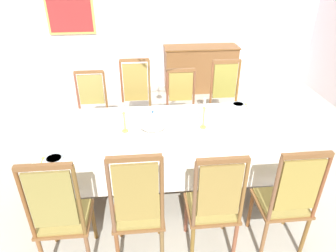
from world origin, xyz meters
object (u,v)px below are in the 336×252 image
candlestick_west (124,120)px  chair_north_a (92,109)px  chair_north_c (182,105)px  spoon_primary (246,105)px  candlestick_east (204,116)px  sideboard (200,69)px  chair_south_b (138,208)px  chair_south_c (214,204)px  chair_south_d (286,199)px  chair_north_b (136,104)px  dining_table (165,135)px  bowl_near_left (238,105)px  framed_painting (68,2)px  spoon_secondary (42,159)px  chair_south_a (61,214)px  chair_north_d (225,101)px  bowl_near_right (54,159)px  soup_tureen (153,121)px

candlestick_west → chair_north_a: bearing=116.4°
chair_north_c → spoon_primary: size_ratio=5.96×
candlestick_east → spoon_primary: 0.86m
chair_north_a → sideboard: bearing=-135.9°
chair_south_b → candlestick_east: size_ratio=3.31×
chair_south_c → sideboard: (0.63, 3.88, -0.12)m
chair_south_d → spoon_primary: 1.56m
chair_north_b → dining_table: bearing=106.9°
bowl_near_left → framed_painting: framed_painting is taller
spoon_primary → spoon_secondary: (-2.30, -0.99, 0.00)m
chair_north_b → sideboard: (1.28, 1.84, -0.15)m
chair_south_a → chair_south_c: size_ratio=1.03×
framed_painting → candlestick_west: bearing=-71.6°
chair_north_a → chair_north_d: chair_north_d is taller
chair_north_c → bowl_near_right: (-1.42, -1.50, 0.22)m
chair_north_d → bowl_near_right: (-2.06, -1.51, 0.18)m
chair_south_a → spoon_secondary: chair_south_a is taller
spoon_secondary → bowl_near_right: bearing=-13.3°
spoon_primary → dining_table: bearing=-146.2°
chair_south_d → candlestick_west: size_ratio=3.33×
dining_table → chair_south_a: bearing=-132.5°
candlestick_west → bowl_near_left: candlestick_west is taller
bowl_near_left → candlestick_west: bearing=-160.6°
chair_north_a → chair_south_b: 2.13m
spoon_secondary → candlestick_west: bearing=30.8°
soup_tureen → candlestick_west: size_ratio=0.88×
chair_north_d → candlestick_west: bearing=35.9°
dining_table → chair_north_c: size_ratio=2.42×
candlestick_east → chair_south_a: bearing=-143.3°
chair_south_a → spoon_primary: chair_south_a is taller
chair_south_b → chair_north_b: 2.05m
chair_south_a → bowl_near_right: chair_south_a is taller
chair_south_a → bowl_near_left: (1.93, 1.52, 0.18)m
chair_south_b → chair_north_c: (0.65, 2.04, -0.05)m
chair_north_a → spoon_secondary: bearing=80.0°
chair_south_a → chair_north_b: 2.14m
bowl_near_right → spoon_primary: 2.41m
dining_table → soup_tureen: bearing=180.0°
chair_north_b → candlestick_east: chair_north_b is taller
chair_north_b → candlestick_west: bearing=83.2°
spoon_secondary → soup_tureen: bearing=23.0°
candlestick_west → bowl_near_left: size_ratio=2.20×
chair_south_c → framed_painting: (-1.80, 4.13, 1.13)m
chair_north_d → candlestick_east: (-0.55, -1.02, 0.31)m
bowl_near_right → bowl_near_left: bearing=25.5°
chair_north_d → chair_north_c: bearing=0.6°
chair_south_c → framed_painting: bearing=113.6°
chair_north_b → chair_south_d: (1.29, -2.05, -0.02)m
chair_south_a → bowl_near_left: 2.46m
chair_south_a → sideboard: chair_south_a is taller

